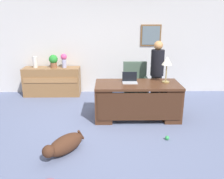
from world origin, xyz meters
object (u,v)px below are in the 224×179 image
vase_empty (35,62)px  potted_plant (53,61)px  dog_toy_ball (167,138)px  dog_lying (64,145)px  desk (137,100)px  armchair (135,85)px  vase_with_flowers (64,60)px  laptop (130,80)px  person_standing (157,73)px  desk_lamp (167,62)px  credenza (52,81)px

vase_empty → potted_plant: size_ratio=0.89×
dog_toy_ball → dog_lying: bearing=-167.0°
desk → dog_lying: desk is taller
armchair → vase_with_flowers: bearing=161.4°
laptop → vase_empty: bearing=148.1°
person_standing → vase_empty: (-3.22, 0.84, 0.13)m
vase_with_flowers → desk: bearing=-41.9°
person_standing → laptop: 1.02m
vase_with_flowers → vase_empty: (-0.80, 0.00, -0.06)m
desk_lamp → laptop: bearing=-180.0°
person_standing → desk_lamp: bearing=-85.5°
credenza → laptop: bearing=-37.0°
laptop → vase_empty: size_ratio=1.00×
desk_lamp → vase_empty: (-3.28, 1.55, -0.27)m
vase_with_flowers → potted_plant: size_ratio=1.08×
vase_empty → person_standing: bearing=-14.7°
vase_with_flowers → credenza: bearing=-179.8°
desk_lamp → vase_with_flowers: size_ratio=1.46×
credenza → person_standing: (2.79, -0.84, 0.43)m
potted_plant → dog_toy_ball: bearing=-45.9°
person_standing → dog_lying: person_standing is taller
laptop → vase_with_flowers: size_ratio=0.82×
dog_lying → desk_lamp: (1.98, 1.54, 1.07)m
armchair → dog_lying: bearing=-120.2°
potted_plant → dog_toy_ball: 3.84m
credenza → dog_toy_ball: (2.66, -2.67, -0.36)m
desk_lamp → vase_with_flowers: desk_lamp is taller
person_standing → potted_plant: (-2.71, 0.84, 0.17)m
dog_toy_ball → desk_lamp: bearing=80.8°
armchair → laptop: armchair is taller
credenza → armchair: (2.28, -0.64, 0.07)m
laptop → desk_lamp: size_ratio=0.56×
dog_lying → vase_empty: bearing=112.8°
armchair → dog_toy_ball: armchair is taller
dog_lying → laptop: 2.07m
desk_lamp → person_standing: bearing=94.5°
desk → person_standing: size_ratio=1.13×
dog_toy_ball → desk: bearing=113.7°
vase_with_flowers → vase_empty: 0.80m
desk_lamp → potted_plant: bearing=150.8°
laptop → potted_plant: bearing=142.0°
vase_with_flowers → vase_empty: vase_with_flowers is taller
desk → laptop: (-0.16, 0.12, 0.41)m
person_standing → vase_with_flowers: (-2.42, 0.84, 0.19)m
armchair → vase_empty: (-2.72, 0.65, 0.49)m
potted_plant → armchair: bearing=-16.3°
person_standing → dog_lying: (-1.93, -2.24, -0.67)m
credenza → armchair: size_ratio=1.50×
desk_lamp → armchair: bearing=121.8°
credenza → potted_plant: (0.07, 0.00, 0.60)m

